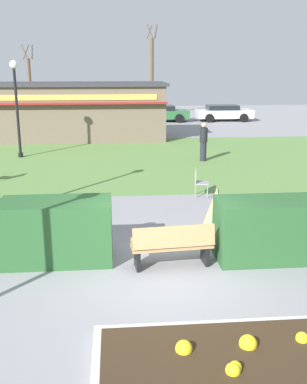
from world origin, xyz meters
The scene contains 17 objects.
ground_plane centered at (0.00, 0.00, 0.00)m, with size 80.00×80.00×0.00m, color gray.
lawn_patch centered at (0.00, 11.89, 0.00)m, with size 36.00×12.00×0.01m, color #5B8442.
flower_bed centered at (1.07, -2.90, 0.09)m, with size 4.59×2.01×0.32m.
park_bench centered at (0.32, 0.44, 0.48)m, with size 1.74×0.68×0.95m.
hedge_left centered at (-2.10, 0.99, 0.67)m, with size 2.34×1.10×1.34m, color #28562B.
hedge_right centered at (2.57, 0.71, 0.66)m, with size 2.49×1.10×1.33m, color #28562B.
ornamental_grass_behind_left centered at (1.47, 1.65, 0.55)m, with size 0.77×0.77×1.10m, color tan.
ornamental_grass_behind_right centered at (1.68, 2.44, 0.57)m, with size 0.76×0.76×1.14m, color tan.
lamppost_far centered at (-5.14, 12.85, 2.71)m, with size 0.36×0.36×4.31m.
food_kiosk centered at (-3.12, 18.22, 1.59)m, with size 10.59×4.26×3.16m.
cafe_chair_east centered at (1.85, 5.68, 0.53)m, with size 0.51×0.51×0.89m.
person_strolling centered at (3.08, 11.26, 0.86)m, with size 0.34×0.34×1.69m.
parked_car_west_slot centered at (-2.86, 26.16, 0.64)m, with size 4.22×2.09×1.20m.
parked_car_center_slot centered at (2.69, 26.16, 0.64)m, with size 4.22×2.09×1.20m.
parked_car_east_slot centered at (7.58, 26.16, 0.64)m, with size 4.22×2.09×1.20m.
tree_left_bg centered at (-7.46, 29.96, 2.48)m, with size 0.91×0.96×5.69m.
tree_right_bg centered at (2.46, 30.60, 3.29)m, with size 0.91×0.96×7.31m.
Camera 1 is at (-0.84, -8.25, 4.07)m, focal length 42.50 mm.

